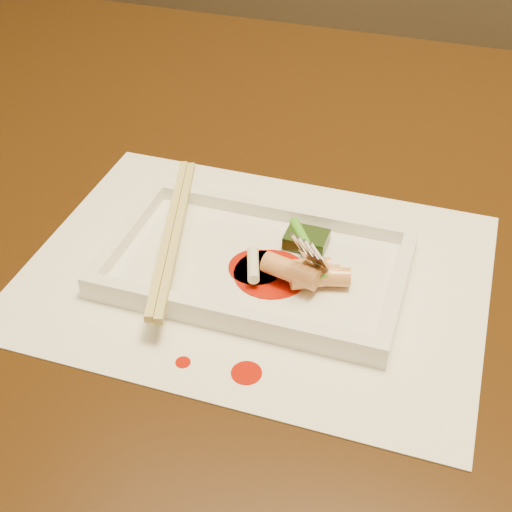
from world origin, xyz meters
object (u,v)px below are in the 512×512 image
(table, at_px, (265,268))
(plate_base, at_px, (256,268))
(fork, at_px, (345,199))
(chopstick_a, at_px, (169,231))
(placemat, at_px, (256,272))

(table, relative_size, plate_base, 5.38)
(table, bearing_deg, fork, -46.47)
(fork, bearing_deg, plate_base, -165.58)
(plate_base, distance_m, chopstick_a, 0.08)
(plate_base, bearing_deg, fork, 14.42)
(table, xyz_separation_m, fork, (0.10, -0.10, 0.18))
(placemat, height_order, plate_base, plate_base)
(placemat, distance_m, chopstick_a, 0.09)
(table, xyz_separation_m, chopstick_a, (-0.05, -0.12, 0.13))
(plate_base, relative_size, fork, 1.86)
(placemat, xyz_separation_m, plate_base, (0.00, -0.00, 0.00))
(table, xyz_separation_m, plate_base, (0.03, -0.12, 0.11))
(chopstick_a, bearing_deg, fork, 6.75)
(placemat, height_order, fork, fork)
(placemat, bearing_deg, fork, 14.42)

